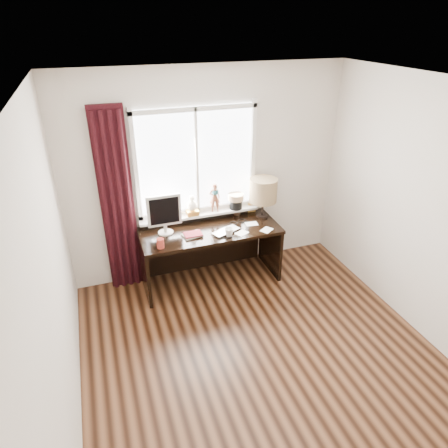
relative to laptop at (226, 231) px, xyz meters
name	(u,v)px	position (x,y,z in m)	size (l,w,h in m)	color
floor	(271,371)	(-0.06, -1.49, -0.76)	(3.50, 4.00, 0.00)	brown
ceiling	(292,92)	(-0.06, -1.49, 1.84)	(3.50, 4.00, 0.00)	white
wall_back	(208,175)	(-0.06, 0.51, 0.54)	(3.50, 2.60, 0.00)	beige
wall_left	(51,302)	(-1.81, -1.49, 0.54)	(4.00, 2.60, 0.00)	beige
wall_right	(447,225)	(1.69, -1.49, 0.54)	(4.00, 2.60, 0.00)	beige
laptop	(226,231)	(0.00, 0.00, 0.00)	(0.34, 0.22, 0.03)	silver
mug	(229,232)	(0.00, -0.10, 0.04)	(0.11, 0.10, 0.11)	white
red_cup	(160,243)	(-0.81, -0.10, 0.04)	(0.08, 0.08, 0.11)	#A12E22
window	(200,177)	(-0.18, 0.46, 0.55)	(1.52, 0.21, 1.40)	white
curtain	(117,205)	(-1.19, 0.41, 0.35)	(0.38, 0.09, 2.25)	black
desk	(208,243)	(-0.16, 0.23, -0.26)	(1.70, 0.70, 0.75)	black
monitor	(164,212)	(-0.69, 0.22, 0.26)	(0.40, 0.18, 0.49)	beige
notebook_stack	(192,235)	(-0.40, 0.05, 0.00)	(0.25, 0.20, 0.03)	beige
brush_holder	(237,210)	(0.30, 0.41, 0.05)	(0.09, 0.09, 0.25)	black
icon_frame	(252,207)	(0.51, 0.42, 0.05)	(0.10, 0.03, 0.13)	gold
table_lamp	(263,191)	(0.58, 0.24, 0.35)	(0.35, 0.35, 0.52)	black
loose_papers	(253,229)	(0.34, -0.03, -0.01)	(0.50, 0.36, 0.00)	white
desk_cables	(233,228)	(0.12, 0.07, -0.01)	(0.45, 0.44, 0.01)	black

